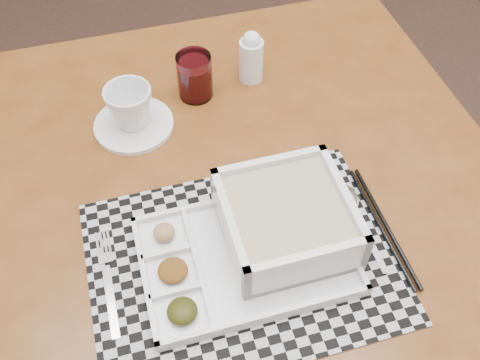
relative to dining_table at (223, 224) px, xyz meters
name	(u,v)px	position (x,y,z in m)	size (l,w,h in m)	color
floor	(304,225)	(0.35, 0.39, -0.69)	(5.00, 5.00, 0.00)	#301E18
dining_table	(223,224)	(0.00, 0.00, 0.00)	(1.07, 1.07, 0.77)	#55260F
placemat	(242,261)	(0.00, -0.13, 0.08)	(0.47, 0.35, 0.00)	#A1A0A7
serving_tray	(274,230)	(0.06, -0.10, 0.12)	(0.33, 0.24, 0.09)	white
fork	(109,279)	(-0.20, -0.11, 0.08)	(0.03, 0.19, 0.00)	silver
spoon	(351,203)	(0.21, -0.06, 0.08)	(0.04, 0.18, 0.01)	silver
chopsticks	(383,226)	(0.24, -0.12, 0.09)	(0.03, 0.24, 0.01)	black
saucer	(134,125)	(-0.13, 0.20, 0.08)	(0.15, 0.15, 0.01)	white
cup	(130,107)	(-0.13, 0.20, 0.13)	(0.09, 0.09, 0.08)	white
juice_glass	(195,78)	(0.00, 0.27, 0.12)	(0.07, 0.07, 0.09)	white
creamer_bottle	(251,57)	(0.12, 0.29, 0.13)	(0.05, 0.05, 0.11)	white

